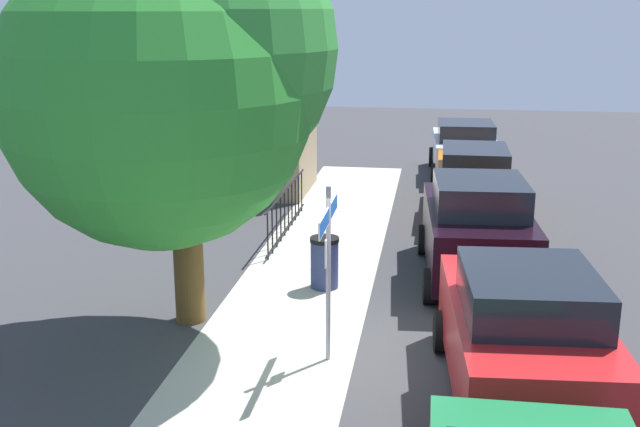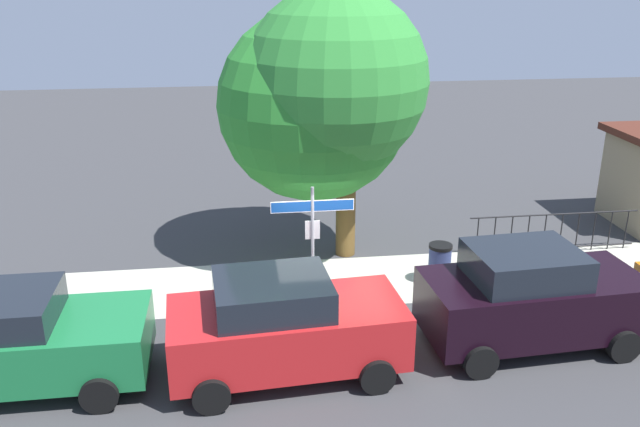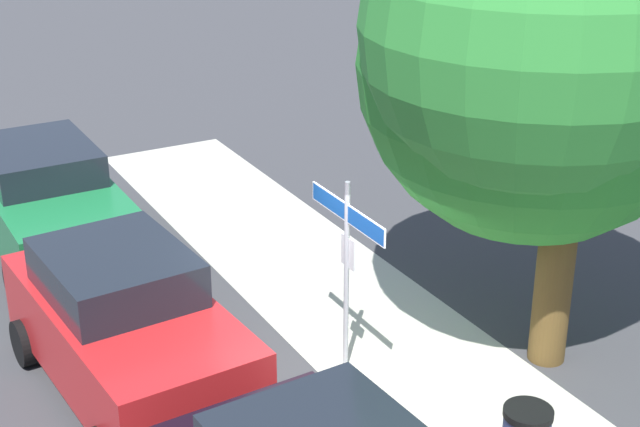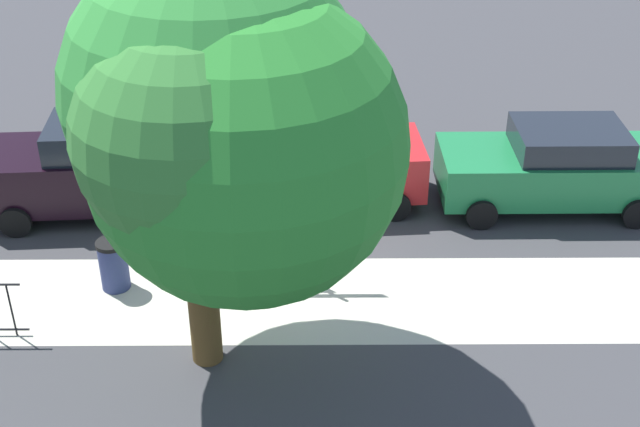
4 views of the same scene
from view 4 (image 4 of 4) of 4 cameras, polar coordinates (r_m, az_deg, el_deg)
ground_plane at (r=16.67m, az=-3.86°, el=-3.03°), size 60.00×60.00×0.00m
sidewalk_strip at (r=15.87m, az=-11.37°, el=-5.60°), size 24.00×2.60×0.00m
street_sign at (r=15.35m, az=-2.65°, el=1.89°), size 1.78×0.07×2.67m
shade_tree at (r=12.10m, az=-6.27°, el=5.90°), size 4.94×4.93×6.69m
car_green at (r=18.68m, az=15.28°, el=3.06°), size 4.70×2.18×1.78m
car_red at (r=18.15m, az=0.35°, el=3.54°), size 4.31×2.33×1.90m
car_black at (r=18.36m, az=-14.81°, el=2.97°), size 4.31×2.30×2.02m
trash_bin at (r=16.04m, az=-13.53°, el=-3.30°), size 0.55×0.55×0.98m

